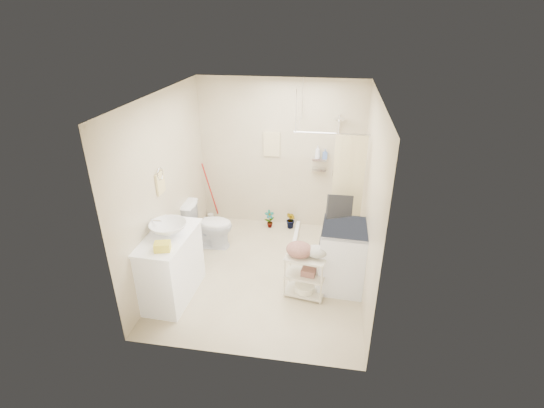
# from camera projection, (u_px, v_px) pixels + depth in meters

# --- Properties ---
(floor) EXTENTS (3.20, 3.20, 0.00)m
(floor) POSITION_uv_depth(u_px,v_px,m) (265.00, 273.00, 5.89)
(floor) COLOR #C4B793
(floor) RESTS_ON ground
(ceiling) EXTENTS (2.80, 3.20, 0.04)m
(ceiling) POSITION_uv_depth(u_px,v_px,m) (263.00, 96.00, 4.75)
(ceiling) COLOR silver
(ceiling) RESTS_ON ground
(wall_back) EXTENTS (2.80, 0.04, 2.60)m
(wall_back) POSITION_uv_depth(u_px,v_px,m) (281.00, 156.00, 6.74)
(wall_back) COLOR beige
(wall_back) RESTS_ON ground
(wall_front) EXTENTS (2.80, 0.04, 2.60)m
(wall_front) POSITION_uv_depth(u_px,v_px,m) (236.00, 260.00, 3.90)
(wall_front) COLOR beige
(wall_front) RESTS_ON ground
(wall_left) EXTENTS (0.04, 3.20, 2.60)m
(wall_left) POSITION_uv_depth(u_px,v_px,m) (166.00, 187.00, 5.52)
(wall_left) COLOR beige
(wall_left) RESTS_ON ground
(wall_right) EXTENTS (0.04, 3.20, 2.60)m
(wall_right) POSITION_uv_depth(u_px,v_px,m) (370.00, 201.00, 5.12)
(wall_right) COLOR beige
(wall_right) RESTS_ON ground
(vanity) EXTENTS (0.65, 1.10, 0.94)m
(vanity) POSITION_uv_depth(u_px,v_px,m) (170.00, 266.00, 5.24)
(vanity) COLOR white
(vanity) RESTS_ON ground
(sink) EXTENTS (0.51, 0.51, 0.16)m
(sink) POSITION_uv_depth(u_px,v_px,m) (168.00, 229.00, 5.02)
(sink) COLOR silver
(sink) RESTS_ON vanity
(counter_basket) EXTENTS (0.22, 0.19, 0.10)m
(counter_basket) POSITION_uv_depth(u_px,v_px,m) (162.00, 246.00, 4.70)
(counter_basket) COLOR gold
(counter_basket) RESTS_ON vanity
(floor_basket) EXTENTS (0.30, 0.25, 0.14)m
(floor_basket) POSITION_uv_depth(u_px,v_px,m) (174.00, 305.00, 5.13)
(floor_basket) COLOR gold
(floor_basket) RESTS_ON ground
(toilet) EXTENTS (0.79, 0.48, 0.79)m
(toilet) POSITION_uv_depth(u_px,v_px,m) (209.00, 225.00, 6.42)
(toilet) COLOR silver
(toilet) RESTS_ON ground
(mop) EXTENTS (0.11, 0.11, 1.15)m
(mop) POSITION_uv_depth(u_px,v_px,m) (209.00, 191.00, 7.16)
(mop) COLOR #A61411
(mop) RESTS_ON ground
(potted_plant_a) EXTENTS (0.21, 0.18, 0.33)m
(potted_plant_a) POSITION_uv_depth(u_px,v_px,m) (269.00, 219.00, 7.06)
(potted_plant_a) COLOR #9C5336
(potted_plant_a) RESTS_ON ground
(potted_plant_b) EXTENTS (0.23, 0.23, 0.33)m
(potted_plant_b) POSITION_uv_depth(u_px,v_px,m) (291.00, 220.00, 7.04)
(potted_plant_b) COLOR maroon
(potted_plant_b) RESTS_ON ground
(hanging_towel) EXTENTS (0.28, 0.03, 0.42)m
(hanging_towel) POSITION_uv_depth(u_px,v_px,m) (272.00, 144.00, 6.66)
(hanging_towel) COLOR beige
(hanging_towel) RESTS_ON wall_back
(towel_ring) EXTENTS (0.04, 0.22, 0.34)m
(towel_ring) POSITION_uv_depth(u_px,v_px,m) (160.00, 182.00, 5.27)
(towel_ring) COLOR #E4CE83
(towel_ring) RESTS_ON wall_left
(tp_holder) EXTENTS (0.08, 0.12, 0.14)m
(tp_holder) POSITION_uv_depth(u_px,v_px,m) (175.00, 222.00, 5.82)
(tp_holder) COLOR white
(tp_holder) RESTS_ON wall_left
(shower) EXTENTS (1.10, 1.10, 2.10)m
(shower) POSITION_uv_depth(u_px,v_px,m) (329.00, 185.00, 6.24)
(shower) COLOR white
(shower) RESTS_ON ground
(shampoo_bottle_a) EXTENTS (0.10, 0.10, 0.22)m
(shampoo_bottle_a) POSITION_uv_depth(u_px,v_px,m) (318.00, 152.00, 6.52)
(shampoo_bottle_a) COLOR silver
(shampoo_bottle_a) RESTS_ON shower
(shampoo_bottle_b) EXTENTS (0.08, 0.09, 0.15)m
(shampoo_bottle_b) POSITION_uv_depth(u_px,v_px,m) (325.00, 154.00, 6.54)
(shampoo_bottle_b) COLOR #5171B5
(shampoo_bottle_b) RESTS_ON shower
(washing_machine) EXTENTS (0.68, 0.70, 0.95)m
(washing_machine) POSITION_uv_depth(u_px,v_px,m) (344.00, 257.00, 5.43)
(washing_machine) COLOR silver
(washing_machine) RESTS_ON ground
(laundry_rack) EXTENTS (0.58, 0.39, 0.74)m
(laundry_rack) POSITION_uv_depth(u_px,v_px,m) (305.00, 272.00, 5.29)
(laundry_rack) COLOR beige
(laundry_rack) RESTS_ON ground
(ironing_board) EXTENTS (0.38, 0.22, 1.30)m
(ironing_board) POSITION_uv_depth(u_px,v_px,m) (336.00, 239.00, 5.50)
(ironing_board) COLOR black
(ironing_board) RESTS_ON ground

